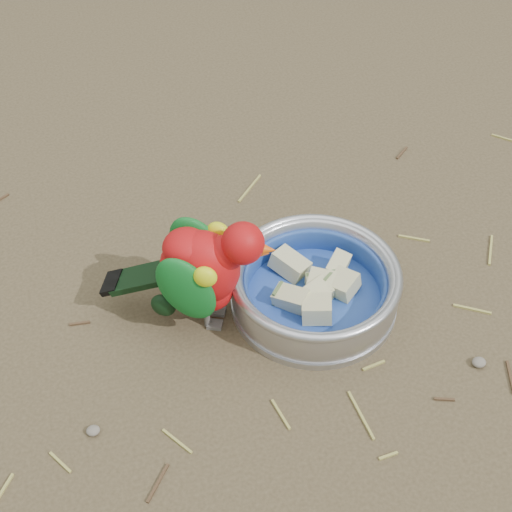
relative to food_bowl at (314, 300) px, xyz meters
name	(u,v)px	position (x,y,z in m)	size (l,w,h in m)	color
ground	(352,323)	(0.04, -0.04, -0.01)	(60.00, 60.00, 0.00)	#4E412C
food_bowl	(314,300)	(0.00, 0.00, 0.00)	(0.21, 0.21, 0.02)	#B2B2BA
bowl_wall	(315,284)	(0.00, 0.00, 0.03)	(0.21, 0.21, 0.04)	#B2B2BA
fruit_wedges	(315,288)	(0.00, 0.00, 0.02)	(0.13, 0.13, 0.03)	beige
lory_parrot	(204,275)	(-0.14, 0.02, 0.07)	(0.09, 0.19, 0.16)	#AF0D10
ground_debris	(354,316)	(0.04, -0.04, -0.01)	(0.90, 0.80, 0.01)	#A29A4C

